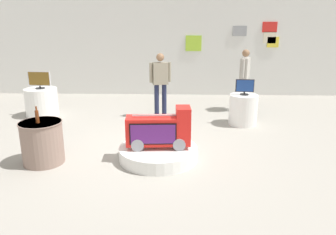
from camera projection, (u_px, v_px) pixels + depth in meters
ground_plane at (142, 148)px, 6.66m from camera, size 30.00×30.00×0.00m
back_wall_display at (158, 49)px, 10.96m from camera, size 12.17×0.13×3.05m
main_display_pedestal at (158, 153)px, 6.09m from camera, size 1.44×1.44×0.23m
novelty_firetruck_tv at (160, 131)px, 5.97m from camera, size 1.17×0.48×0.75m
display_pedestal_left_rear at (42, 102)px, 8.75m from camera, size 0.83×0.83×0.74m
tv_on_left_rear at (39, 80)px, 8.57m from camera, size 0.60×0.23×0.45m
display_pedestal_center_rear at (243, 110)px, 8.04m from camera, size 0.68×0.68×0.74m
tv_on_center_rear at (245, 87)px, 7.88m from camera, size 0.43×0.20×0.37m
side_table_round at (42, 142)px, 5.87m from camera, size 0.75×0.75×0.76m
bottle_on_side_table at (37, 116)px, 5.69m from camera, size 0.06×0.06×0.29m
shopper_browsing_near_truck at (244, 75)px, 9.07m from camera, size 0.33×0.52×1.70m
shopper_browsing_rear at (160, 80)px, 8.49m from camera, size 0.55×0.29×1.65m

